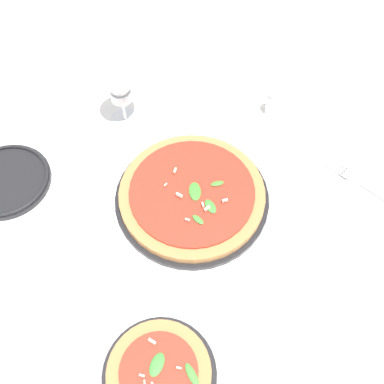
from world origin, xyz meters
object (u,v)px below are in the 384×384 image
wine_glass (120,91)px  shaker_pepper (273,104)px  fork (370,189)px  side_plate_white (5,180)px  pizza_arugula_main (192,195)px  pizza_personal_side (159,374)px

wine_glass → shaker_pepper: bearing=-122.2°
wine_glass → shaker_pepper: size_ratio=2.05×
wine_glass → fork: size_ratio=0.67×
side_plate_white → shaker_pepper: (-0.18, -0.60, 0.02)m
fork → side_plate_white: size_ratio=1.05×
fork → side_plate_white: (0.47, 0.63, 0.00)m
pizza_arugula_main → pizza_personal_side: (-0.26, 0.25, -0.00)m
fork → shaker_pepper: shaker_pepper is taller
pizza_arugula_main → pizza_personal_side: bearing=135.7°
fork → side_plate_white: side_plate_white is taller
side_plate_white → wine_glass: bearing=-88.9°
pizza_arugula_main → side_plate_white: bearing=48.4°
pizza_personal_side → fork: bearing=-84.8°
pizza_personal_side → shaker_pepper: 0.65m
pizza_personal_side → side_plate_white: 0.53m
pizza_personal_side → wine_glass: (0.53, -0.25, 0.08)m
pizza_personal_side → wine_glass: size_ratio=1.43×
fork → shaker_pepper: bearing=-7.0°
fork → shaker_pepper: size_ratio=3.06×
wine_glass → side_plate_white: bearing=91.1°
wine_glass → side_plate_white: 0.32m
shaker_pepper → fork: bearing=-174.6°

